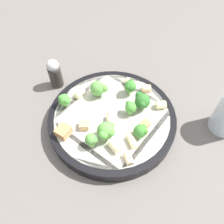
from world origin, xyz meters
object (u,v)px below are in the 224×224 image
object	(u,v)px
broccoli_floret_4	(99,88)
rigatoni_4	(130,142)
rigatoni_1	(128,158)
chicken_chunk_3	(84,124)
rigatoni_3	(129,84)
rigatoni_0	(161,105)
rigatoni_2	(80,93)
chicken_chunk_2	(63,131)
rigatoni_5	(115,146)
broccoli_floret_0	(142,101)
broccoli_floret_5	(130,107)
broccoli_floret_2	(106,131)
pasta_bowl	(112,118)
broccoli_floret_1	(64,100)
rigatoni_6	(111,119)
broccoli_floret_3	(92,140)
chicken_chunk_0	(146,89)
chicken_chunk_1	(145,125)
broccoli_floret_7	(141,131)
broccoli_floret_6	(130,86)
pepper_shaker	(55,73)

from	to	relation	value
broccoli_floret_4	rigatoni_4	size ratio (longest dim) A/B	1.31
rigatoni_1	chicken_chunk_3	distance (m)	0.12
rigatoni_3	rigatoni_0	bearing A→B (deg)	-73.05
rigatoni_2	chicken_chunk_2	world-z (taller)	chicken_chunk_2
rigatoni_4	rigatoni_5	xyz separation A→B (m)	(-0.03, 0.01, 0.00)
broccoli_floret_0	broccoli_floret_5	xyz separation A→B (m)	(-0.03, -0.00, -0.00)
broccoli_floret_2	broccoli_floret_0	bearing A→B (deg)	16.76
broccoli_floret_4	rigatoni_2	distance (m)	0.05
pasta_bowl	rigatoni_4	world-z (taller)	rigatoni_4
broccoli_floret_1	rigatoni_6	distance (m)	0.11
broccoli_floret_4	rigatoni_3	xyz separation A→B (m)	(0.07, -0.01, -0.01)
broccoli_floret_3	chicken_chunk_0	xyz separation A→B (m)	(0.18, 0.07, -0.01)
rigatoni_1	broccoli_floret_3	bearing A→B (deg)	126.01
chicken_chunk_1	broccoli_floret_0	bearing A→B (deg)	64.76
broccoli_floret_7	chicken_chunk_1	size ratio (longest dim) A/B	1.61
broccoli_floret_6	rigatoni_4	xyz separation A→B (m)	(-0.07, -0.12, -0.02)
broccoli_floret_7	pepper_shaker	xyz separation A→B (m)	(-0.09, 0.25, -0.01)
broccoli_floret_5	chicken_chunk_1	distance (m)	0.05
broccoli_floret_5	broccoli_floret_6	size ratio (longest dim) A/B	0.88
pepper_shaker	broccoli_floret_7	bearing A→B (deg)	-70.26
chicken_chunk_2	broccoli_floret_3	bearing A→B (deg)	-52.83
broccoli_floret_5	chicken_chunk_3	xyz separation A→B (m)	(-0.10, 0.02, -0.01)
rigatoni_3	pepper_shaker	distance (m)	0.19
broccoli_floret_6	rigatoni_2	world-z (taller)	broccoli_floret_6
chicken_chunk_1	chicken_chunk_3	distance (m)	0.13
rigatoni_2	rigatoni_0	bearing A→B (deg)	-40.11
rigatoni_2	rigatoni_5	xyz separation A→B (m)	(0.00, -0.16, 0.00)
broccoli_floret_3	pepper_shaker	size ratio (longest dim) A/B	0.41
broccoli_floret_1	broccoli_floret_3	distance (m)	0.12
pasta_bowl	broccoli_floret_1	bearing A→B (deg)	136.13
pasta_bowl	rigatoni_6	world-z (taller)	rigatoni_6
rigatoni_5	broccoli_floret_7	bearing A→B (deg)	0.51
rigatoni_2	broccoli_floret_0	bearing A→B (deg)	-43.27
pasta_bowl	chicken_chunk_0	world-z (taller)	chicken_chunk_0
broccoli_floret_0	chicken_chunk_0	size ratio (longest dim) A/B	1.95
pasta_bowl	broccoli_floret_0	xyz separation A→B (m)	(0.07, -0.01, 0.03)
rigatoni_0	chicken_chunk_2	size ratio (longest dim) A/B	0.73
broccoli_floret_6	chicken_chunk_1	bearing A→B (deg)	-103.07
broccoli_floret_0	broccoli_floret_2	size ratio (longest dim) A/B	0.93
broccoli_floret_7	broccoli_floret_0	bearing A→B (deg)	54.60
broccoli_floret_5	rigatoni_1	xyz separation A→B (m)	(-0.06, -0.09, -0.01)
broccoli_floret_0	broccoli_floret_4	xyz separation A→B (m)	(-0.06, 0.08, 0.00)
rigatoni_0	rigatoni_5	world-z (taller)	same
broccoli_floret_2	rigatoni_2	size ratio (longest dim) A/B	1.73
broccoli_floret_6	rigatoni_3	size ratio (longest dim) A/B	1.31
broccoli_floret_6	chicken_chunk_3	xyz separation A→B (m)	(-0.13, -0.03, -0.02)
rigatoni_3	broccoli_floret_3	bearing A→B (deg)	-145.33
broccoli_floret_7	rigatoni_0	distance (m)	0.09
broccoli_floret_1	broccoli_floret_7	xyz separation A→B (m)	(0.10, -0.15, -0.00)
rigatoni_3	chicken_chunk_2	xyz separation A→B (m)	(-0.19, -0.05, 0.00)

